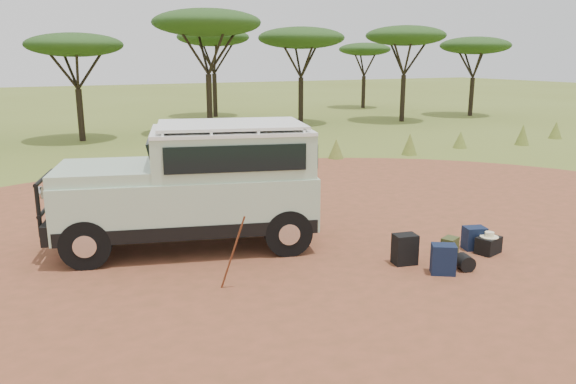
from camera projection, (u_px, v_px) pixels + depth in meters
name	position (u px, v px, depth m)	size (l,w,h in m)	color
ground	(317.00, 259.00, 10.75)	(140.00, 140.00, 0.00)	olive
dirt_clearing	(317.00, 259.00, 10.75)	(23.00, 23.00, 0.01)	brown
grass_fringe	(188.00, 163.00, 18.23)	(36.60, 1.60, 0.90)	olive
acacia_treeline	(130.00, 33.00, 27.13)	(46.70, 13.20, 6.26)	black
safari_vehicle	(196.00, 188.00, 11.22)	(5.46, 3.34, 2.50)	#A7C2A6
walking_staff	(233.00, 253.00, 9.19)	(0.03, 0.03, 1.35)	#5F2416
backpack_black	(405.00, 249.00, 10.42)	(0.42, 0.31, 0.58)	black
backpack_navy	(443.00, 259.00, 9.94)	(0.42, 0.30, 0.55)	#101933
backpack_olive	(449.00, 249.00, 10.62)	(0.33, 0.23, 0.45)	#40451F
duffel_navy	(474.00, 238.00, 11.23)	(0.42, 0.31, 0.47)	#101933
hard_case	(488.00, 245.00, 11.00)	(0.48, 0.34, 0.34)	black
stuff_sack	(465.00, 262.00, 10.15)	(0.30, 0.30, 0.30)	black
safari_hat	(489.00, 235.00, 10.96)	(0.35, 0.35, 0.10)	beige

